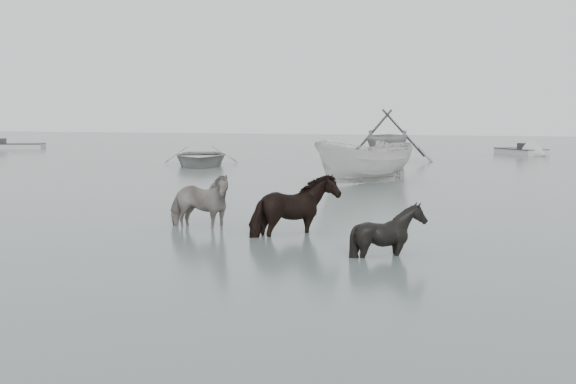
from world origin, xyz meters
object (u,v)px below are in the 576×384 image
(pony_black, at_px, (389,219))
(rowboat_lead, at_px, (200,155))
(pony_pinto, at_px, (198,196))
(pony_dark, at_px, (296,197))

(pony_black, distance_m, rowboat_lead, 23.32)
(pony_black, xyz_separation_m, rowboat_lead, (-12.22, 19.86, -0.14))
(pony_pinto, distance_m, pony_black, 5.03)
(pony_pinto, xyz_separation_m, rowboat_lead, (-7.57, 17.96, -0.22))
(pony_dark, bearing_deg, pony_pinto, 100.52)
(pony_dark, relative_size, pony_black, 1.23)
(pony_pinto, xyz_separation_m, pony_dark, (2.40, -0.24, 0.08))
(pony_pinto, height_order, pony_dark, pony_dark)
(pony_black, bearing_deg, pony_dark, 61.74)
(pony_pinto, relative_size, rowboat_lead, 0.34)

